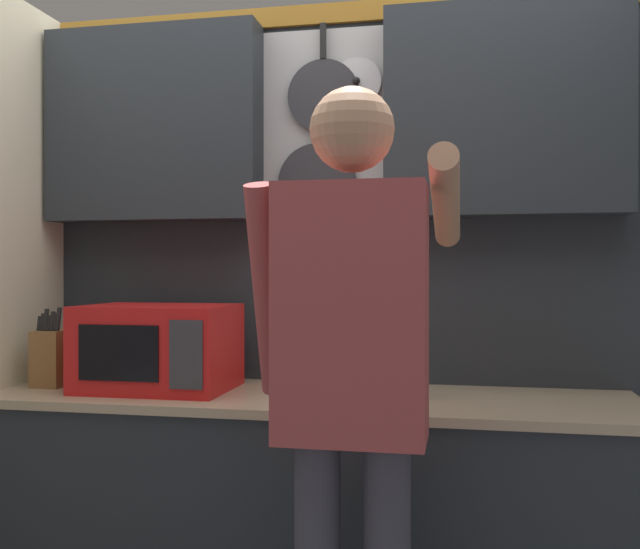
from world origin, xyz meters
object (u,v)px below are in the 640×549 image
microwave (159,347)px  utensil_crock (398,374)px  knife_block (54,357)px  person (353,364)px

microwave → utensil_crock: utensil_crock is taller
knife_block → person: person is taller
microwave → person: size_ratio=0.29×
knife_block → utensil_crock: 1.26m
knife_block → microwave: bearing=-0.1°
utensil_crock → microwave: bearing=-179.9°
utensil_crock → person: bearing=-97.1°
microwave → knife_block: 0.41m
microwave → person: person is taller
knife_block → person: bearing=-24.8°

